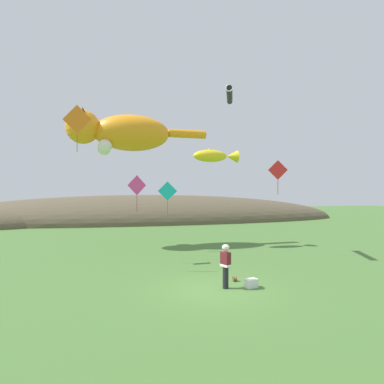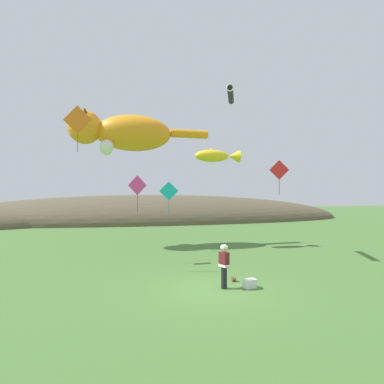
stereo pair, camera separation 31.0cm
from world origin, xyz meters
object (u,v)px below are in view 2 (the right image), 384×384
(kite_fish_windsock, at_px, (217,156))
(kite_diamond_teal, at_px, (169,191))
(picnic_cooler, at_px, (250,283))
(kite_diamond_orange, at_px, (77,120))
(kite_spool, at_px, (234,279))
(kite_diamond_red, at_px, (279,170))
(kite_diamond_pink, at_px, (137,186))
(kite_tube_streamer, at_px, (231,95))
(kite_giant_cat, at_px, (124,133))
(festival_attendant, at_px, (224,265))

(kite_fish_windsock, relative_size, kite_diamond_teal, 1.53)
(picnic_cooler, relative_size, kite_diamond_orange, 0.23)
(kite_spool, bearing_deg, kite_diamond_red, 47.39)
(kite_diamond_orange, bearing_deg, picnic_cooler, -32.88)
(kite_fish_windsock, height_order, kite_diamond_teal, kite_fish_windsock)
(kite_diamond_orange, bearing_deg, kite_diamond_pink, 19.91)
(kite_tube_streamer, distance_m, kite_diamond_pink, 8.11)
(kite_diamond_red, relative_size, kite_diamond_pink, 1.05)
(kite_diamond_teal, bearing_deg, kite_giant_cat, 134.30)
(kite_diamond_pink, height_order, kite_diamond_teal, kite_diamond_pink)
(kite_fish_windsock, bearing_deg, kite_diamond_teal, -161.21)
(kite_spool, height_order, kite_fish_windsock, kite_fish_windsock)
(kite_diamond_orange, height_order, kite_diamond_teal, kite_diamond_orange)
(kite_spool, bearing_deg, kite_diamond_pink, 129.79)
(kite_diamond_pink, xyz_separation_m, kite_diamond_teal, (2.20, 3.18, -0.33))
(kite_diamond_pink, bearing_deg, kite_giant_cat, 96.06)
(kite_giant_cat, relative_size, kite_diamond_pink, 5.03)
(kite_giant_cat, bearing_deg, kite_diamond_teal, -45.70)
(festival_attendant, distance_m, kite_tube_streamer, 11.48)
(kite_fish_windsock, bearing_deg, kite_tube_streamer, -91.24)
(kite_spool, distance_m, kite_giant_cat, 14.16)
(kite_tube_streamer, bearing_deg, festival_attendant, -110.70)
(festival_attendant, relative_size, kite_diamond_red, 0.84)
(festival_attendant, distance_m, kite_diamond_teal, 9.34)
(kite_diamond_orange, height_order, kite_diamond_red, kite_diamond_orange)
(festival_attendant, height_order, kite_diamond_pink, kite_diamond_pink)
(festival_attendant, bearing_deg, kite_diamond_orange, 143.65)
(kite_fish_windsock, xyz_separation_m, kite_tube_streamer, (-0.07, -3.24, 3.44))
(kite_diamond_teal, bearing_deg, festival_attendant, -83.68)
(picnic_cooler, distance_m, kite_tube_streamer, 11.99)
(kite_giant_cat, height_order, kite_diamond_teal, kite_giant_cat)
(kite_diamond_teal, bearing_deg, kite_fish_windsock, 18.79)
(kite_diamond_pink, bearing_deg, picnic_cooler, -53.69)
(kite_spool, height_order, kite_diamond_teal, kite_diamond_teal)
(kite_diamond_orange, xyz_separation_m, kite_diamond_pink, (3.00, 1.09, -3.24))
(kite_diamond_red, bearing_deg, kite_spool, -132.61)
(kite_diamond_red, distance_m, kite_diamond_pink, 8.68)
(kite_tube_streamer, relative_size, kite_diamond_pink, 1.53)
(kite_tube_streamer, distance_m, kite_diamond_orange, 9.33)
(festival_attendant, xyz_separation_m, kite_spool, (0.74, 0.94, -0.84))
(kite_diamond_orange, bearing_deg, festival_attendant, -36.35)
(festival_attendant, xyz_separation_m, kite_diamond_teal, (-0.97, 8.81, 2.95))
(picnic_cooler, bearing_deg, kite_diamond_red, 54.69)
(kite_tube_streamer, height_order, kite_diamond_red, kite_tube_streamer)
(kite_fish_windsock, distance_m, kite_tube_streamer, 4.73)
(festival_attendant, relative_size, kite_diamond_teal, 0.82)
(kite_giant_cat, height_order, kite_diamond_pink, kite_giant_cat)
(kite_diamond_red, bearing_deg, kite_diamond_pink, -177.13)
(festival_attendant, xyz_separation_m, kite_giant_cat, (-3.82, 11.72, 7.13))
(festival_attendant, distance_m, kite_diamond_pink, 7.25)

